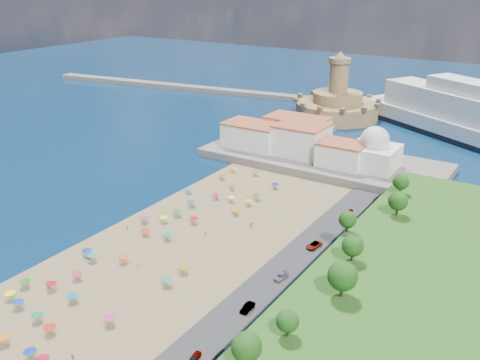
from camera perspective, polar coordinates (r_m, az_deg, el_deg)
The scene contains 11 objects.
ground at distance 150.25m, azimuth -6.46°, elevation -5.48°, with size 700.00×700.00×0.00m, color #071938.
terrace at distance 202.83m, azimuth 8.77°, elevation 2.13°, with size 90.00×36.00×3.00m, color #59544C.
jetty at distance 241.98m, azimuth 7.44°, elevation 5.30°, with size 18.00×70.00×2.40m, color #59544C.
breakwater at distance 329.17m, azimuth -4.80°, elevation 9.71°, with size 200.00×7.00×2.60m, color #59544C.
waterfront_buildings at distance 206.68m, azimuth 5.64°, elevation 4.50°, with size 57.00×29.00×11.00m.
domed_building at distance 192.03m, azimuth 14.09°, elevation 2.97°, with size 16.00×16.00×15.00m.
fortress at distance 267.26m, azimuth 10.30°, elevation 7.89°, with size 40.00×40.00×32.40m.
beach_parasols at distance 140.97m, azimuth -10.58°, elevation -6.66°, with size 32.02×116.95×2.20m.
beachgoers at distance 140.68m, azimuth -9.76°, elevation -7.15°, with size 32.34×79.65×1.84m.
parked_cars at distance 129.93m, azimuth 5.30°, elevation -9.35°, with size 3.06×79.40×1.40m.
hillside_trees at distance 118.04m, azimuth 10.47°, elevation -8.19°, with size 15.32×111.56×7.86m.
Camera 1 is at (85.85, -103.12, 67.60)m, focal length 40.00 mm.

